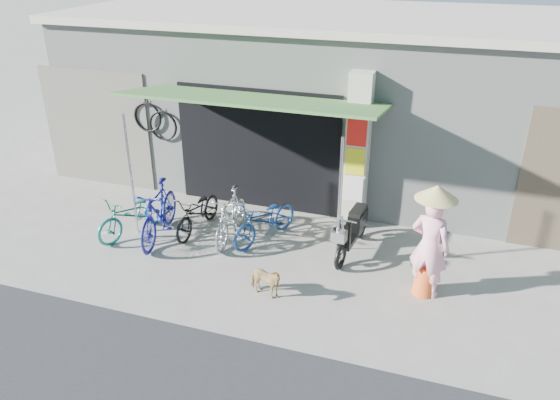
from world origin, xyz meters
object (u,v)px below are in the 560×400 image
(street_dog, at_px, (265,281))
(bike_teal, at_px, (133,214))
(bike_navy, at_px, (265,220))
(nun, at_px, (430,243))
(bike_black, at_px, (198,212))
(bike_silver, at_px, (231,216))
(moped, at_px, (353,230))
(bike_blue, at_px, (159,212))

(street_dog, bearing_deg, bike_teal, 83.77)
(bike_navy, xyz_separation_m, nun, (2.96, -0.78, 0.50))
(bike_teal, xyz_separation_m, nun, (5.41, -0.21, 0.50))
(bike_teal, distance_m, nun, 5.44)
(bike_black, xyz_separation_m, street_dog, (1.92, -1.60, -0.13))
(bike_silver, height_order, nun, nun)
(bike_silver, relative_size, nun, 0.86)
(bike_black, height_order, nun, nun)
(bike_silver, distance_m, moped, 2.24)
(bike_teal, relative_size, street_dog, 2.48)
(bike_black, distance_m, moped, 2.95)
(bike_blue, xyz_separation_m, bike_black, (0.56, 0.48, -0.14))
(bike_silver, relative_size, bike_navy, 1.00)
(bike_navy, bearing_deg, bike_blue, -140.98)
(bike_blue, bearing_deg, nun, -12.41)
(bike_navy, distance_m, street_dog, 1.77)
(bike_silver, bearing_deg, nun, -13.46)
(bike_black, height_order, moped, moped)
(bike_black, bearing_deg, bike_silver, -3.63)
(bike_navy, height_order, nun, nun)
(street_dog, height_order, nun, nun)
(bike_teal, height_order, street_dog, bike_teal)
(moped, bearing_deg, bike_black, -170.00)
(bike_black, xyz_separation_m, bike_silver, (0.71, -0.09, 0.08))
(bike_blue, xyz_separation_m, street_dog, (2.48, -1.12, -0.27))
(bike_silver, bearing_deg, street_dog, -55.00)
(bike_navy, bearing_deg, bike_black, -154.09)
(nun, bearing_deg, street_dog, 37.49)
(moped, bearing_deg, street_dog, -113.40)
(bike_black, distance_m, nun, 4.39)
(bike_navy, relative_size, nun, 0.86)
(nun, bearing_deg, bike_blue, 14.25)
(bike_teal, xyz_separation_m, bike_blue, (0.55, 0.02, 0.12))
(bike_blue, bearing_deg, bike_teal, 172.85)
(bike_black, relative_size, bike_navy, 0.95)
(bike_black, bearing_deg, bike_blue, -135.96)
(bike_teal, xyz_separation_m, bike_black, (1.11, 0.50, -0.02))
(bike_teal, height_order, moped, moped)
(street_dog, bearing_deg, bike_navy, 32.97)
(bike_blue, height_order, bike_black, bike_blue)
(bike_black, bearing_deg, bike_navy, 6.62)
(nun, bearing_deg, bike_black, 7.63)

